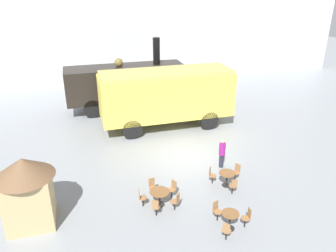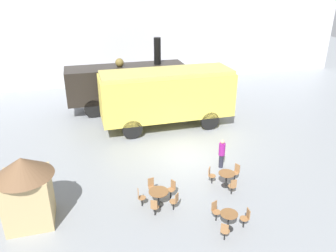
{
  "view_description": "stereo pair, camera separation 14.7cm",
  "coord_description": "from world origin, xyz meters",
  "px_view_note": "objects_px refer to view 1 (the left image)",
  "views": [
    {
      "loc": [
        -5.65,
        -15.43,
        9.13
      ],
      "look_at": [
        -0.9,
        1.0,
        1.6
      ],
      "focal_mm": 35.0,
      "sensor_mm": 36.0,
      "label": 1
    },
    {
      "loc": [
        -5.5,
        -15.47,
        9.13
      ],
      "look_at": [
        -0.9,
        1.0,
        1.6
      ],
      "focal_mm": 35.0,
      "sensor_mm": 36.0,
      "label": 2
    }
  ],
  "objects_px": {
    "cafe_table_mid": "(227,176)",
    "passenger_coach_vintage": "(166,94)",
    "cafe_chair_0": "(176,201)",
    "ticket_kiosk": "(27,188)",
    "visitor_person": "(222,152)",
    "cafe_table_near": "(160,194)",
    "cafe_table_far": "(230,217)",
    "steam_locomotive": "(126,82)"
  },
  "relations": [
    {
      "from": "cafe_table_mid",
      "to": "passenger_coach_vintage",
      "type": "bearing_deg",
      "value": 96.21
    },
    {
      "from": "cafe_chair_0",
      "to": "ticket_kiosk",
      "type": "height_order",
      "value": "ticket_kiosk"
    },
    {
      "from": "passenger_coach_vintage",
      "to": "visitor_person",
      "type": "distance_m",
      "value": 6.39
    },
    {
      "from": "cafe_table_near",
      "to": "cafe_chair_0",
      "type": "distance_m",
      "value": 0.82
    },
    {
      "from": "cafe_table_far",
      "to": "visitor_person",
      "type": "distance_m",
      "value": 4.86
    },
    {
      "from": "cafe_table_mid",
      "to": "cafe_chair_0",
      "type": "bearing_deg",
      "value": -159.06
    },
    {
      "from": "cafe_table_mid",
      "to": "visitor_person",
      "type": "xyz_separation_m",
      "value": [
        0.49,
        1.7,
        0.33
      ]
    },
    {
      "from": "cafe_table_far",
      "to": "cafe_chair_0",
      "type": "bearing_deg",
      "value": 135.17
    },
    {
      "from": "visitor_person",
      "to": "ticket_kiosk",
      "type": "bearing_deg",
      "value": -168.5
    },
    {
      "from": "cafe_table_far",
      "to": "visitor_person",
      "type": "relative_size",
      "value": 0.47
    },
    {
      "from": "ticket_kiosk",
      "to": "visitor_person",
      "type": "bearing_deg",
      "value": 11.5
    },
    {
      "from": "steam_locomotive",
      "to": "passenger_coach_vintage",
      "type": "relative_size",
      "value": 1.02
    },
    {
      "from": "cafe_chair_0",
      "to": "ticket_kiosk",
      "type": "xyz_separation_m",
      "value": [
        -5.91,
        0.93,
        1.16
      ]
    },
    {
      "from": "steam_locomotive",
      "to": "cafe_table_far",
      "type": "height_order",
      "value": "steam_locomotive"
    },
    {
      "from": "steam_locomotive",
      "to": "ticket_kiosk",
      "type": "height_order",
      "value": "steam_locomotive"
    },
    {
      "from": "cafe_table_near",
      "to": "cafe_table_far",
      "type": "relative_size",
      "value": 1.16
    },
    {
      "from": "cafe_table_mid",
      "to": "ticket_kiosk",
      "type": "height_order",
      "value": "ticket_kiosk"
    },
    {
      "from": "cafe_table_far",
      "to": "cafe_chair_0",
      "type": "relative_size",
      "value": 0.88
    },
    {
      "from": "cafe_table_mid",
      "to": "visitor_person",
      "type": "bearing_deg",
      "value": 73.87
    },
    {
      "from": "cafe_table_near",
      "to": "cafe_table_far",
      "type": "height_order",
      "value": "cafe_table_far"
    },
    {
      "from": "steam_locomotive",
      "to": "visitor_person",
      "type": "bearing_deg",
      "value": -71.73
    },
    {
      "from": "steam_locomotive",
      "to": "cafe_table_mid",
      "type": "relative_size",
      "value": 11.24
    },
    {
      "from": "cafe_table_mid",
      "to": "visitor_person",
      "type": "relative_size",
      "value": 0.49
    },
    {
      "from": "cafe_table_far",
      "to": "cafe_table_near",
      "type": "bearing_deg",
      "value": 135.27
    },
    {
      "from": "passenger_coach_vintage",
      "to": "visitor_person",
      "type": "relative_size",
      "value": 5.36
    },
    {
      "from": "passenger_coach_vintage",
      "to": "cafe_table_far",
      "type": "height_order",
      "value": "passenger_coach_vintage"
    },
    {
      "from": "ticket_kiosk",
      "to": "cafe_table_near",
      "type": "bearing_deg",
      "value": -3.81
    },
    {
      "from": "steam_locomotive",
      "to": "cafe_table_near",
      "type": "xyz_separation_m",
      "value": [
        -0.65,
        -12.46,
        -1.58
      ]
    },
    {
      "from": "passenger_coach_vintage",
      "to": "ticket_kiosk",
      "type": "relative_size",
      "value": 2.91
    },
    {
      "from": "steam_locomotive",
      "to": "cafe_table_mid",
      "type": "distance_m",
      "value": 12.35
    },
    {
      "from": "passenger_coach_vintage",
      "to": "cafe_table_mid",
      "type": "bearing_deg",
      "value": -83.79
    },
    {
      "from": "steam_locomotive",
      "to": "cafe_chair_0",
      "type": "bearing_deg",
      "value": -90.29
    },
    {
      "from": "steam_locomotive",
      "to": "visitor_person",
      "type": "distance_m",
      "value": 10.82
    },
    {
      "from": "steam_locomotive",
      "to": "cafe_table_far",
      "type": "bearing_deg",
      "value": -83.6
    },
    {
      "from": "passenger_coach_vintage",
      "to": "visitor_person",
      "type": "height_order",
      "value": "passenger_coach_vintage"
    },
    {
      "from": "cafe_table_mid",
      "to": "steam_locomotive",
      "type": "bearing_deg",
      "value": 103.57
    },
    {
      "from": "cafe_chair_0",
      "to": "steam_locomotive",
      "type": "bearing_deg",
      "value": -45.84
    },
    {
      "from": "cafe_table_mid",
      "to": "visitor_person",
      "type": "height_order",
      "value": "visitor_person"
    },
    {
      "from": "cafe_table_mid",
      "to": "cafe_table_far",
      "type": "distance_m",
      "value": 3.09
    },
    {
      "from": "steam_locomotive",
      "to": "cafe_table_mid",
      "type": "xyz_separation_m",
      "value": [
        2.87,
        -11.9,
        -1.59
      ]
    },
    {
      "from": "steam_locomotive",
      "to": "cafe_chair_0",
      "type": "distance_m",
      "value": 13.13
    },
    {
      "from": "steam_locomotive",
      "to": "cafe_chair_0",
      "type": "relative_size",
      "value": 10.24
    }
  ]
}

